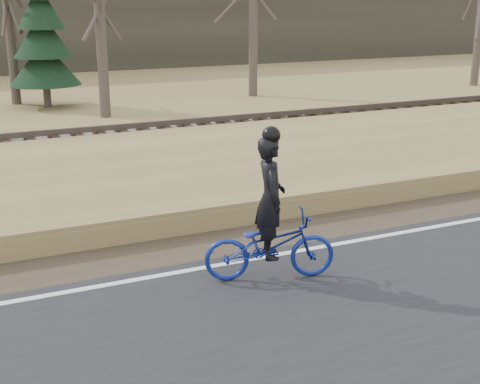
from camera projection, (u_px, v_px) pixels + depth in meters
name	position (u px, v px, depth m)	size (l,w,h in m)	color
ground	(476.00, 227.00, 12.15)	(120.00, 120.00, 0.00)	#97824D
edge_line	(469.00, 221.00, 12.31)	(120.00, 0.12, 0.01)	silver
shoulder	(432.00, 208.00, 13.19)	(120.00, 1.60, 0.04)	#473A2B
embankment	(348.00, 164.00, 15.75)	(120.00, 5.00, 0.44)	#97824D
ballast	(274.00, 134.00, 19.05)	(120.00, 3.00, 0.45)	slate
railroad	(274.00, 124.00, 18.97)	(120.00, 2.40, 0.29)	black
treeline_backdrop	(93.00, 14.00, 37.42)	(120.00, 4.00, 6.00)	#383328
cyclist	(270.00, 232.00, 9.65)	(2.02, 1.19, 2.27)	navy
bare_tree_left	(7.00, 1.00, 24.63)	(0.36, 0.36, 7.65)	#50443B
bare_tree_near_left	(100.00, 24.00, 22.12)	(0.36, 0.36, 6.26)	#50443B
conifer	(42.00, 36.00, 24.32)	(2.60, 2.60, 5.46)	#50443B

